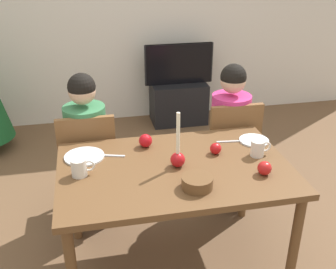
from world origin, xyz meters
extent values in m
plane|color=brown|center=(0.00, 0.00, 0.00)|extent=(7.68, 7.68, 0.00)
cube|color=silver|center=(0.00, 2.60, 1.30)|extent=(6.40, 0.10, 2.60)
cube|color=brown|center=(0.00, 0.00, 0.73)|extent=(1.40, 0.90, 0.04)
cylinder|color=brown|center=(0.64, -0.39, 0.35)|extent=(0.06, 0.06, 0.71)
cylinder|color=brown|center=(-0.64, 0.39, 0.35)|extent=(0.06, 0.06, 0.71)
cylinder|color=brown|center=(0.64, 0.39, 0.35)|extent=(0.06, 0.06, 0.71)
cube|color=brown|center=(-0.51, 0.69, 0.43)|extent=(0.40, 0.40, 0.04)
cube|color=brown|center=(-0.51, 0.51, 0.68)|extent=(0.40, 0.04, 0.45)
cylinder|color=brown|center=(-0.34, 0.86, 0.21)|extent=(0.04, 0.04, 0.41)
cylinder|color=brown|center=(-0.68, 0.86, 0.21)|extent=(0.04, 0.04, 0.41)
cylinder|color=brown|center=(-0.34, 0.52, 0.21)|extent=(0.04, 0.04, 0.41)
cylinder|color=brown|center=(-0.68, 0.52, 0.21)|extent=(0.04, 0.04, 0.41)
cube|color=brown|center=(0.58, 0.69, 0.43)|extent=(0.40, 0.40, 0.04)
cube|color=brown|center=(0.58, 0.51, 0.68)|extent=(0.40, 0.04, 0.45)
cylinder|color=brown|center=(0.75, 0.86, 0.21)|extent=(0.04, 0.04, 0.41)
cylinder|color=brown|center=(0.41, 0.86, 0.21)|extent=(0.04, 0.04, 0.41)
cylinder|color=brown|center=(0.75, 0.52, 0.21)|extent=(0.04, 0.04, 0.41)
cylinder|color=brown|center=(0.41, 0.52, 0.21)|extent=(0.04, 0.04, 0.41)
cube|color=#33384C|center=(-0.51, 0.64, 0.23)|extent=(0.28, 0.28, 0.45)
cylinder|color=#387A4C|center=(-0.51, 0.64, 0.69)|extent=(0.30, 0.30, 0.48)
sphere|color=tan|center=(-0.51, 0.64, 1.04)|extent=(0.19, 0.19, 0.19)
sphere|color=black|center=(-0.51, 0.64, 1.07)|extent=(0.19, 0.19, 0.19)
cube|color=#33384C|center=(0.58, 0.64, 0.23)|extent=(0.28, 0.28, 0.45)
cylinder|color=#D1337A|center=(0.58, 0.64, 0.69)|extent=(0.30, 0.30, 0.48)
sphere|color=tan|center=(0.58, 0.64, 1.04)|extent=(0.19, 0.19, 0.19)
sphere|color=black|center=(0.58, 0.64, 1.07)|extent=(0.19, 0.19, 0.19)
cube|color=black|center=(0.57, 2.30, 0.24)|extent=(0.64, 0.40, 0.48)
cube|color=black|center=(0.57, 2.30, 0.71)|extent=(0.79, 0.04, 0.46)
cube|color=black|center=(0.57, 2.30, 0.71)|extent=(0.76, 0.05, 0.46)
sphere|color=red|center=(0.02, 0.00, 0.80)|extent=(0.09, 0.09, 0.09)
cylinder|color=#EFE5C6|center=(0.02, 0.00, 0.97)|extent=(0.02, 0.02, 0.26)
cylinder|color=silver|center=(-0.53, 0.23, 0.76)|extent=(0.25, 0.25, 0.01)
cylinder|color=silver|center=(0.60, 0.22, 0.76)|extent=(0.20, 0.20, 0.01)
cylinder|color=silver|center=(-0.56, 0.01, 0.80)|extent=(0.09, 0.09, 0.10)
torus|color=silver|center=(-0.51, 0.01, 0.81)|extent=(0.07, 0.01, 0.07)
cylinder|color=silver|center=(0.54, 0.03, 0.80)|extent=(0.09, 0.09, 0.10)
torus|color=silver|center=(0.59, 0.03, 0.81)|extent=(0.07, 0.01, 0.07)
cube|color=silver|center=(-0.37, 0.21, 0.75)|extent=(0.18, 0.06, 0.01)
cube|color=silver|center=(0.44, 0.24, 0.75)|extent=(0.18, 0.03, 0.01)
cylinder|color=brown|center=(0.07, -0.25, 0.78)|extent=(0.17, 0.17, 0.07)
sphere|color=red|center=(-0.13, 0.29, 0.79)|extent=(0.09, 0.09, 0.09)
sphere|color=red|center=(0.49, -0.19, 0.79)|extent=(0.08, 0.08, 0.08)
sphere|color=red|center=(0.29, 0.10, 0.79)|extent=(0.07, 0.07, 0.07)
camera|label=1|loc=(-0.47, -2.05, 1.98)|focal=43.04mm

